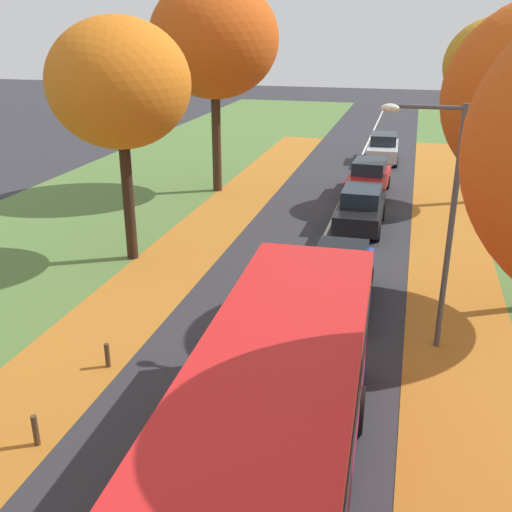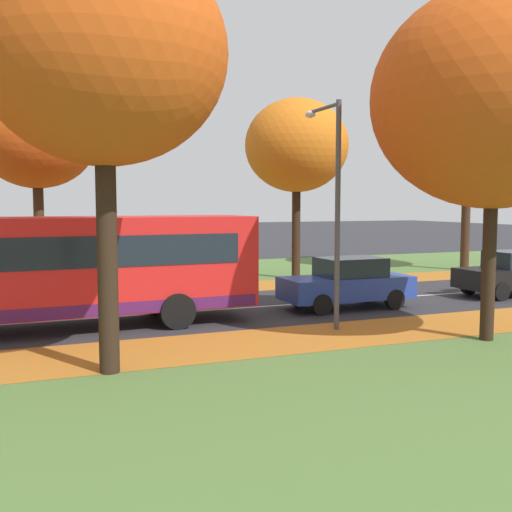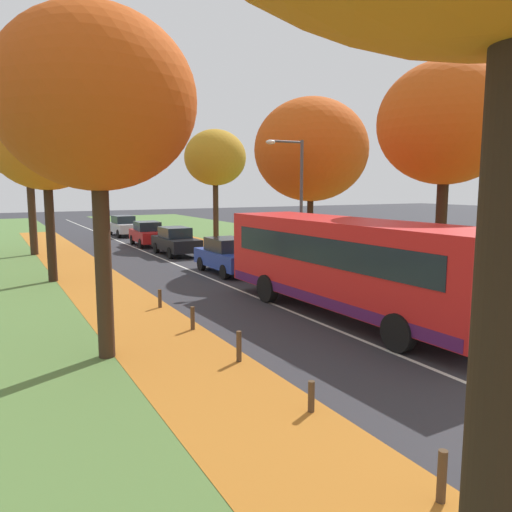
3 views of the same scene
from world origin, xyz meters
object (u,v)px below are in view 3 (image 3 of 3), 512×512
object	(u,v)px
tree_left_near	(96,101)
bollard_sixth	(160,299)
tree_left_far	(27,134)
car_blue_lead	(228,256)
tree_right_near	(446,124)
car_red_third_in_line	(148,234)
streetlamp_right	(295,192)
bollard_third	(311,397)
bus	(350,262)
tree_right_far	(215,158)
tree_left_mid	(45,141)
tree_right_mid	(311,150)
bollard_fourth	(239,347)
bollard_second	(442,477)
car_silver_fourth_in_line	(124,226)
car_black_following	(176,241)
bollard_fifth	(193,318)

from	to	relation	value
tree_left_near	bollard_sixth	size ratio (longest dim) A/B	12.72
tree_left_far	car_blue_lead	size ratio (longest dim) A/B	2.28
tree_right_near	car_red_third_in_line	world-z (taller)	tree_right_near
bollard_sixth	car_blue_lead	bearing A→B (deg)	45.74
tree_right_near	streetlamp_right	distance (m)	7.00
bollard_third	bus	bearing A→B (deg)	45.63
tree_right_far	tree_left_near	bearing A→B (deg)	-120.08
tree_right_far	bollard_sixth	size ratio (longest dim) A/B	12.78
tree_left_mid	car_blue_lead	distance (m)	9.07
tree_right_far	tree_right_near	bearing A→B (deg)	-90.44
streetlamp_right	tree_left_mid	bearing A→B (deg)	159.55
tree_right_mid	bollard_fourth	size ratio (longest dim) A/B	11.63
tree_right_far	bollard_fourth	world-z (taller)	tree_right_far
tree_right_mid	tree_right_far	bearing A→B (deg)	92.00
tree_right_far	bollard_fourth	xyz separation A→B (m)	(-9.61, -22.87, -5.58)
tree_left_near	car_blue_lead	bearing A→B (deg)	50.46
tree_right_near	car_blue_lead	world-z (taller)	tree_right_near
tree_right_far	bollard_sixth	xyz separation A→B (m)	(-9.62, -17.04, -5.63)
bollard_second	bollard_fourth	bearing A→B (deg)	89.65
tree_left_far	tree_right_mid	xyz separation A→B (m)	(12.50, -10.15, -1.11)
bus	car_blue_lead	bearing A→B (deg)	90.04
car_blue_lead	car_silver_fourth_in_line	world-z (taller)	same
tree_right_mid	car_red_third_in_line	world-z (taller)	tree_right_mid
car_blue_lead	car_black_following	xyz separation A→B (m)	(-0.05, 6.97, 0.00)
car_silver_fourth_in_line	bus	bearing A→B (deg)	-90.09
tree_left_mid	bollard_second	size ratio (longest dim) A/B	11.12
car_blue_lead	car_silver_fourth_in_line	distance (m)	19.67
tree_left_near	bollard_fourth	xyz separation A→B (m)	(2.59, -1.81, -5.50)
tree_right_mid	bollard_fifth	xyz separation A→B (m)	(-9.99, -8.74, -5.50)
tree_left_near	bollard_fifth	world-z (taller)	tree_left_near
bollard_fourth	car_blue_lead	bearing A→B (deg)	65.94
bollard_sixth	car_black_following	size ratio (longest dim) A/B	0.15
bollard_sixth	tree_left_mid	bearing A→B (deg)	110.90
streetlamp_right	car_silver_fourth_in_line	xyz separation A→B (m)	(-2.37, 21.60, -2.92)
bollard_fourth	car_silver_fourth_in_line	xyz separation A→B (m)	(4.86, 30.44, 0.45)
tree_left_near	car_black_following	bearing A→B (deg)	65.24
tree_left_mid	bollard_fourth	distance (m)	13.87
bollard_second	car_red_third_in_line	size ratio (longest dim) A/B	0.17
tree_left_far	bus	size ratio (longest dim) A/B	0.91
tree_right_far	streetlamp_right	distance (m)	14.40
bollard_fourth	car_blue_lead	distance (m)	11.81
bollard_fifth	bus	world-z (taller)	bus
bollard_fifth	car_silver_fourth_in_line	size ratio (longest dim) A/B	0.16
bollard_third	car_black_following	distance (m)	21.21
tree_left_mid	tree_right_near	size ratio (longest dim) A/B	0.95
tree_right_near	bollard_second	xyz separation A→B (m)	(-9.49, -8.49, -5.81)
tree_left_near	bollard_sixth	distance (m)	7.33
tree_left_near	tree_right_near	distance (m)	12.07
tree_left_far	tree_right_near	bearing A→B (deg)	-58.02
tree_left_near	bollard_fifth	size ratio (longest dim) A/B	11.85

